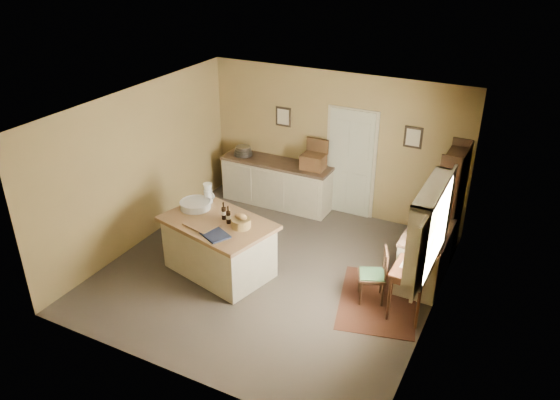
# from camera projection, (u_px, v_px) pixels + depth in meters

# --- Properties ---
(ground) EXTENTS (5.00, 5.00, 0.00)m
(ground) POSITION_uv_depth(u_px,v_px,m) (272.00, 272.00, 8.75)
(ground) COLOR brown
(ground) RESTS_ON ground
(wall_back) EXTENTS (5.00, 0.10, 2.70)m
(wall_back) POSITION_uv_depth(u_px,v_px,m) (334.00, 144.00, 10.13)
(wall_back) COLOR #9B804A
(wall_back) RESTS_ON ground
(wall_front) EXTENTS (5.00, 0.10, 2.70)m
(wall_front) POSITION_uv_depth(u_px,v_px,m) (168.00, 284.00, 6.16)
(wall_front) COLOR #9B804A
(wall_front) RESTS_ON ground
(wall_left) EXTENTS (0.10, 5.00, 2.70)m
(wall_left) POSITION_uv_depth(u_px,v_px,m) (140.00, 167.00, 9.16)
(wall_left) COLOR #9B804A
(wall_left) RESTS_ON ground
(wall_right) EXTENTS (0.10, 5.00, 2.70)m
(wall_right) POSITION_uv_depth(u_px,v_px,m) (440.00, 235.00, 7.13)
(wall_right) COLOR #9B804A
(wall_right) RESTS_ON ground
(ceiling) EXTENTS (5.00, 5.00, 0.00)m
(ceiling) POSITION_uv_depth(u_px,v_px,m) (270.00, 109.00, 7.54)
(ceiling) COLOR silver
(ceiling) RESTS_ON wall_back
(door) EXTENTS (0.97, 0.06, 2.11)m
(door) POSITION_uv_depth(u_px,v_px,m) (350.00, 162.00, 10.10)
(door) COLOR beige
(door) RESTS_ON ground
(framed_prints) EXTENTS (2.82, 0.02, 0.38)m
(framed_prints) POSITION_uv_depth(u_px,v_px,m) (345.00, 127.00, 9.87)
(framed_prints) COLOR black
(framed_prints) RESTS_ON ground
(window) EXTENTS (0.25, 1.99, 1.12)m
(window) POSITION_uv_depth(u_px,v_px,m) (432.00, 227.00, 6.91)
(window) COLOR beige
(window) RESTS_ON ground
(work_island) EXTENTS (1.91, 1.48, 1.20)m
(work_island) POSITION_uv_depth(u_px,v_px,m) (219.00, 245.00, 8.57)
(work_island) COLOR beige
(work_island) RESTS_ON ground
(sideboard) EXTENTS (2.21, 0.63, 1.18)m
(sideboard) POSITION_uv_depth(u_px,v_px,m) (277.00, 181.00, 10.70)
(sideboard) COLOR beige
(sideboard) RESTS_ON ground
(rug) EXTENTS (1.45, 1.82, 0.01)m
(rug) POSITION_uv_depth(u_px,v_px,m) (378.00, 300.00, 8.08)
(rug) COLOR #472516
(rug) RESTS_ON ground
(writing_desk) EXTENTS (0.49, 0.79, 0.82)m
(writing_desk) POSITION_uv_depth(u_px,v_px,m) (413.00, 271.00, 7.60)
(writing_desk) COLOR #3B1F12
(writing_desk) RESTS_ON ground
(desk_chair) EXTENTS (0.51, 0.51, 0.83)m
(desk_chair) POSITION_uv_depth(u_px,v_px,m) (372.00, 276.00, 7.93)
(desk_chair) COLOR #301D12
(desk_chair) RESTS_ON ground
(right_cabinet) EXTENTS (0.63, 1.14, 0.99)m
(right_cabinet) POSITION_uv_depth(u_px,v_px,m) (425.00, 257.00, 8.31)
(right_cabinet) COLOR beige
(right_cabinet) RESTS_ON ground
(shelving_unit) EXTENTS (0.33, 0.86, 1.92)m
(shelving_unit) POSITION_uv_depth(u_px,v_px,m) (452.00, 203.00, 8.81)
(shelving_unit) COLOR #301D12
(shelving_unit) RESTS_ON ground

